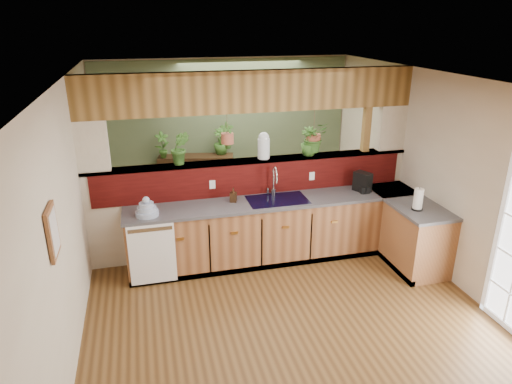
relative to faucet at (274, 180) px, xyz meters
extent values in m
cube|color=#543719|center=(-0.25, -1.13, -1.13)|extent=(4.60, 7.00, 0.01)
cube|color=brown|center=(-0.25, -1.13, 1.47)|extent=(4.60, 7.00, 0.01)
cube|color=beige|center=(-0.25, 2.37, 0.17)|extent=(4.60, 0.02, 2.60)
cube|color=beige|center=(-2.55, -1.13, 0.17)|extent=(0.02, 7.00, 2.60)
cube|color=beige|center=(2.05, -1.13, 0.17)|extent=(0.02, 7.00, 2.60)
cube|color=beige|center=(-0.25, 0.22, -0.46)|extent=(4.60, 0.15, 1.35)
cube|color=#3B0807|center=(-0.25, 0.13, -0.01)|extent=(4.40, 0.02, 0.45)
cube|color=brown|center=(-0.25, 0.22, 0.24)|extent=(4.60, 0.21, 0.04)
cube|color=brown|center=(-0.25, 0.22, 1.19)|extent=(4.60, 0.15, 0.55)
cube|color=beige|center=(-2.35, 0.22, 0.57)|extent=(0.40, 0.15, 0.70)
cube|color=beige|center=(1.85, 0.22, 0.57)|extent=(0.40, 0.15, 0.70)
cube|color=brown|center=(1.45, 0.22, 0.17)|extent=(0.10, 0.10, 2.60)
cube|color=brown|center=(-0.25, 0.22, 0.24)|extent=(4.60, 0.21, 0.04)
cube|color=brown|center=(-0.25, 0.22, 1.19)|extent=(4.60, 0.15, 0.55)
cube|color=#506142|center=(-0.25, 2.35, 0.17)|extent=(4.55, 0.02, 2.55)
cube|color=brown|center=(0.00, -0.16, -0.70)|extent=(4.10, 0.60, 0.86)
cube|color=#434347|center=(0.00, -0.16, -0.25)|extent=(4.14, 0.64, 0.04)
cube|color=brown|center=(1.75, -0.60, -0.70)|extent=(0.60, 1.48, 0.86)
cube|color=#434347|center=(1.75, -0.60, -0.25)|extent=(0.64, 1.52, 0.04)
cube|color=brown|center=(1.75, -0.16, -0.70)|extent=(0.60, 0.60, 0.86)
cube|color=#434347|center=(1.75, -0.16, -0.25)|extent=(0.64, 0.64, 0.04)
cube|color=black|center=(0.00, -0.43, -1.09)|extent=(4.10, 0.06, 0.08)
cube|color=black|center=(1.48, -0.60, -1.09)|extent=(0.06, 1.48, 0.08)
cube|color=white|center=(-1.73, -0.47, -0.68)|extent=(0.58, 0.02, 0.82)
cube|color=#B7B7B2|center=(-1.73, -0.49, -0.33)|extent=(0.54, 0.01, 0.05)
cube|color=black|center=(0.00, -0.16, -0.25)|extent=(0.82, 0.50, 0.03)
cube|color=black|center=(-0.19, -0.16, -0.33)|extent=(0.34, 0.40, 0.16)
cube|color=black|center=(0.19, -0.16, -0.33)|extent=(0.34, 0.40, 0.16)
cube|color=brown|center=(-2.52, -1.93, 0.42)|extent=(0.03, 0.35, 0.45)
cube|color=silver|center=(-2.51, -1.93, 0.42)|extent=(0.01, 0.27, 0.37)
cylinder|color=#B7B7B2|center=(0.00, 0.04, -0.19)|extent=(0.06, 0.06, 0.09)
cylinder|color=#B7B7B2|center=(0.00, 0.04, -0.02)|extent=(0.02, 0.02, 0.26)
torus|color=#B7B7B2|center=(0.00, -0.02, 0.11)|extent=(0.19, 0.05, 0.19)
cylinder|color=#B7B7B2|center=(0.00, -0.11, 0.04)|extent=(0.02, 0.02, 0.11)
cylinder|color=#B7B7B2|center=(-0.08, 0.04, -0.17)|extent=(0.03, 0.03, 0.09)
cylinder|color=#96A4C2|center=(-1.74, -0.27, -0.20)|extent=(0.29, 0.29, 0.06)
cylinder|color=#96A4C2|center=(-1.74, -0.27, -0.14)|extent=(0.24, 0.24, 0.05)
cylinder|color=#96A4C2|center=(-1.74, -0.27, -0.09)|extent=(0.18, 0.18, 0.05)
sphere|color=#96A4C2|center=(-1.74, -0.27, -0.02)|extent=(0.09, 0.09, 0.09)
imported|color=#3C2615|center=(-0.60, -0.08, -0.13)|extent=(0.11, 0.12, 0.20)
cube|color=black|center=(1.28, -0.14, -0.09)|extent=(0.15, 0.24, 0.28)
cube|color=black|center=(1.28, -0.22, -0.18)|extent=(0.13, 0.09, 0.09)
cylinder|color=silver|center=(1.28, -0.19, -0.15)|extent=(0.07, 0.07, 0.07)
cylinder|color=black|center=(1.67, -0.94, -0.22)|extent=(0.14, 0.14, 0.02)
cylinder|color=#B7B7B2|center=(1.67, -0.94, -0.08)|extent=(0.02, 0.02, 0.31)
cylinder|color=white|center=(1.67, -0.94, -0.08)|extent=(0.12, 0.12, 0.27)
cylinder|color=silver|center=(-0.09, 0.22, 0.40)|extent=(0.17, 0.17, 0.28)
sphere|color=silver|center=(-0.09, 0.22, 0.56)|extent=(0.15, 0.15, 0.15)
imported|color=#2D561D|center=(-1.25, 0.22, 0.49)|extent=(0.28, 0.24, 0.46)
imported|color=#2D561D|center=(0.57, 0.22, 0.46)|extent=(0.29, 0.29, 0.41)
cylinder|color=brown|center=(-0.60, 0.22, 0.78)|extent=(0.01, 0.01, 0.28)
cylinder|color=brown|center=(-0.60, 0.22, 0.58)|extent=(0.17, 0.17, 0.15)
imported|color=#2D561D|center=(-0.60, 0.22, 0.80)|extent=(0.20, 0.14, 0.36)
cylinder|color=brown|center=(0.64, 0.22, 0.73)|extent=(0.01, 0.01, 0.38)
cylinder|color=brown|center=(0.64, 0.22, 0.48)|extent=(0.20, 0.20, 0.17)
imported|color=#2D561D|center=(0.64, 0.22, 0.73)|extent=(0.47, 0.43, 0.43)
cube|color=black|center=(-0.83, 2.12, -0.63)|extent=(1.37, 0.62, 0.88)
imported|color=#2D561D|center=(-1.40, 2.12, 0.04)|extent=(0.28, 0.23, 0.47)
imported|color=#2D561D|center=(-0.37, 2.12, 0.04)|extent=(0.29, 0.29, 0.46)
imported|color=#2D561D|center=(0.76, 0.89, -0.80)|extent=(0.63, 0.56, 0.67)
camera|label=1|loc=(-1.71, -5.71, 2.10)|focal=32.00mm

